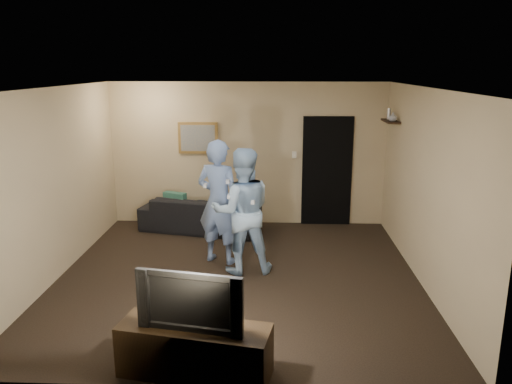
{
  "coord_description": "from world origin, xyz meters",
  "views": [
    {
      "loc": [
        0.51,
        -6.48,
        2.88
      ],
      "look_at": [
        0.24,
        0.3,
        1.15
      ],
      "focal_mm": 35.0,
      "sensor_mm": 36.0,
      "label": 1
    }
  ],
  "objects_px": {
    "television": "(193,298)",
    "wii_player_right": "(242,211)",
    "tv_console": "(195,351)",
    "sofa": "(200,214)",
    "wii_player_left": "(219,202)"
  },
  "relations": [
    {
      "from": "wii_player_left",
      "to": "wii_player_right",
      "type": "height_order",
      "value": "wii_player_left"
    },
    {
      "from": "sofa",
      "to": "tv_console",
      "type": "distance_m",
      "value": 4.35
    },
    {
      "from": "sofa",
      "to": "wii_player_left",
      "type": "xyz_separation_m",
      "value": [
        0.51,
        -1.46,
        0.62
      ]
    },
    {
      "from": "television",
      "to": "wii_player_right",
      "type": "height_order",
      "value": "wii_player_right"
    },
    {
      "from": "wii_player_left",
      "to": "television",
      "type": "bearing_deg",
      "value": -88.38
    },
    {
      "from": "wii_player_right",
      "to": "tv_console",
      "type": "bearing_deg",
      "value": -96.57
    },
    {
      "from": "television",
      "to": "wii_player_right",
      "type": "relative_size",
      "value": 0.56
    },
    {
      "from": "tv_console",
      "to": "wii_player_right",
      "type": "relative_size",
      "value": 0.8
    },
    {
      "from": "sofa",
      "to": "tv_console",
      "type": "xyz_separation_m",
      "value": [
        0.59,
        -4.31,
        -0.05
      ]
    },
    {
      "from": "tv_console",
      "to": "sofa",
      "type": "bearing_deg",
      "value": 108.61
    },
    {
      "from": "tv_console",
      "to": "wii_player_left",
      "type": "xyz_separation_m",
      "value": [
        -0.08,
        2.85,
        0.68
      ]
    },
    {
      "from": "sofa",
      "to": "television",
      "type": "bearing_deg",
      "value": 110.23
    },
    {
      "from": "sofa",
      "to": "wii_player_left",
      "type": "distance_m",
      "value": 1.67
    },
    {
      "from": "wii_player_right",
      "to": "wii_player_left",
      "type": "bearing_deg",
      "value": 136.07
    },
    {
      "from": "television",
      "to": "wii_player_right",
      "type": "distance_m",
      "value": 2.52
    }
  ]
}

